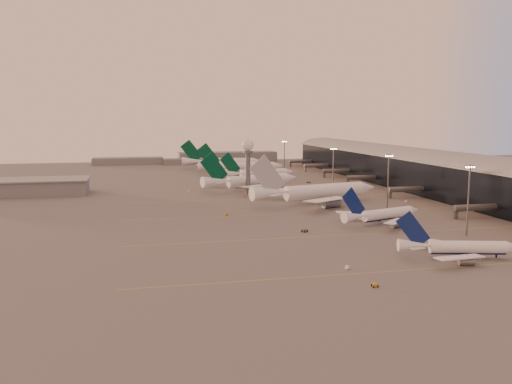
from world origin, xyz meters
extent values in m
plane|color=#5B5858|center=(0.00, 0.00, 0.00)|extent=(700.00, 700.00, 0.00)
cube|color=gold|center=(30.00, -35.00, 0.01)|extent=(180.00, 0.25, 0.02)
cube|color=gold|center=(30.00, 10.00, 0.01)|extent=(180.00, 0.25, 0.02)
cube|color=gold|center=(30.00, 55.00, 0.01)|extent=(180.00, 0.25, 0.02)
cube|color=gold|center=(30.00, 100.00, 0.01)|extent=(180.00, 0.25, 0.02)
cube|color=gold|center=(30.00, 150.00, 0.01)|extent=(180.00, 0.25, 0.02)
cube|color=black|center=(108.00, 110.00, 9.00)|extent=(36.00, 360.00, 18.00)
cylinder|color=slate|center=(108.00, 110.00, 18.00)|extent=(10.08, 360.00, 10.08)
cube|color=slate|center=(108.00, 110.00, 18.20)|extent=(40.00, 362.00, 0.80)
cylinder|color=#56595D|center=(82.00, 28.00, 4.50)|extent=(22.00, 2.80, 2.80)
cube|color=#56595D|center=(72.00, 28.00, 2.20)|extent=(1.20, 1.20, 4.40)
cylinder|color=#56595D|center=(82.00, 86.00, 4.50)|extent=(22.00, 2.80, 2.80)
cube|color=#56595D|center=(72.00, 86.00, 2.20)|extent=(1.20, 1.20, 4.40)
cylinder|color=#56595D|center=(82.00, 142.00, 4.50)|extent=(22.00, 2.80, 2.80)
cube|color=#56595D|center=(72.00, 142.00, 2.20)|extent=(1.20, 1.20, 4.40)
cylinder|color=#56595D|center=(82.00, 184.00, 4.50)|extent=(22.00, 2.80, 2.80)
cube|color=#56595D|center=(72.00, 184.00, 2.20)|extent=(1.20, 1.20, 4.40)
cylinder|color=#56595D|center=(82.00, 226.00, 4.50)|extent=(22.00, 2.80, 2.80)
cube|color=#56595D|center=(72.00, 226.00, 2.20)|extent=(1.20, 1.20, 4.40)
cylinder|color=#56595D|center=(82.00, 266.00, 4.50)|extent=(22.00, 2.80, 2.80)
cube|color=#56595D|center=(72.00, 266.00, 2.20)|extent=(1.20, 1.20, 4.40)
cube|color=slate|center=(-120.00, 140.00, 4.00)|extent=(80.00, 25.00, 8.00)
cube|color=slate|center=(-120.00, 140.00, 8.20)|extent=(82.00, 27.00, 0.60)
cylinder|color=#56595D|center=(5.00, 120.00, 11.00)|extent=(2.60, 2.60, 22.00)
cylinder|color=#56595D|center=(5.00, 120.00, 22.50)|extent=(5.20, 5.20, 1.20)
sphere|color=white|center=(5.00, 120.00, 26.40)|extent=(6.40, 6.40, 6.40)
cylinder|color=#56595D|center=(5.00, 120.00, 30.10)|extent=(0.16, 0.16, 2.00)
cylinder|color=#56595D|center=(58.00, 0.00, 12.50)|extent=(0.56, 0.56, 25.00)
cube|color=#56595D|center=(58.00, 0.00, 24.50)|extent=(3.60, 0.25, 0.25)
sphere|color=#FFEABF|center=(56.50, 0.00, 24.10)|extent=(0.56, 0.56, 0.56)
sphere|color=#FFEABF|center=(57.50, 0.00, 24.10)|extent=(0.56, 0.56, 0.56)
sphere|color=#FFEABF|center=(58.50, 0.00, 24.10)|extent=(0.56, 0.56, 0.56)
sphere|color=#FFEABF|center=(59.50, 0.00, 24.10)|extent=(0.56, 0.56, 0.56)
cylinder|color=#56595D|center=(55.00, 55.00, 12.50)|extent=(0.56, 0.56, 25.00)
cube|color=#56595D|center=(55.00, 55.00, 24.50)|extent=(3.60, 0.25, 0.25)
sphere|color=#FFEABF|center=(53.50, 55.00, 24.10)|extent=(0.56, 0.56, 0.56)
sphere|color=#FFEABF|center=(54.50, 55.00, 24.10)|extent=(0.56, 0.56, 0.56)
sphere|color=#FFEABF|center=(55.50, 55.00, 24.10)|extent=(0.56, 0.56, 0.56)
sphere|color=#FFEABF|center=(56.50, 55.00, 24.10)|extent=(0.56, 0.56, 0.56)
cylinder|color=#56595D|center=(50.00, 110.00, 12.50)|extent=(0.56, 0.56, 25.00)
cube|color=#56595D|center=(50.00, 110.00, 24.50)|extent=(3.60, 0.25, 0.25)
sphere|color=#FFEABF|center=(48.50, 110.00, 24.10)|extent=(0.56, 0.56, 0.56)
sphere|color=#FFEABF|center=(49.50, 110.00, 24.10)|extent=(0.56, 0.56, 0.56)
sphere|color=#FFEABF|center=(50.50, 110.00, 24.10)|extent=(0.56, 0.56, 0.56)
sphere|color=#FFEABF|center=(51.50, 110.00, 24.10)|extent=(0.56, 0.56, 0.56)
cylinder|color=#56595D|center=(48.00, 200.00, 12.50)|extent=(0.56, 0.56, 25.00)
cube|color=#56595D|center=(48.00, 200.00, 24.50)|extent=(3.60, 0.25, 0.25)
sphere|color=#FFEABF|center=(46.50, 200.00, 24.10)|extent=(0.56, 0.56, 0.56)
sphere|color=#FFEABF|center=(47.50, 200.00, 24.10)|extent=(0.56, 0.56, 0.56)
sphere|color=#FFEABF|center=(48.50, 200.00, 24.10)|extent=(0.56, 0.56, 0.56)
sphere|color=#FFEABF|center=(49.50, 200.00, 24.10)|extent=(0.56, 0.56, 0.56)
cube|color=slate|center=(-60.00, 320.00, 3.00)|extent=(60.00, 18.00, 6.00)
cube|color=slate|center=(30.00, 330.00, 4.50)|extent=(90.00, 20.00, 9.00)
cube|color=slate|center=(-10.00, 310.00, 2.50)|extent=(40.00, 15.00, 5.00)
cylinder|color=white|center=(39.22, -28.35, 3.05)|extent=(22.22, 9.16, 3.74)
cylinder|color=navy|center=(39.22, -28.35, 2.21)|extent=(21.53, 8.03, 2.69)
cone|color=white|center=(24.12, -24.42, 3.52)|extent=(9.86, 5.94, 3.74)
cube|color=white|center=(31.68, -35.90, 2.40)|extent=(16.32, 7.27, 1.18)
cylinder|color=slate|center=(34.82, -34.47, 0.69)|extent=(4.73, 3.43, 2.43)
cube|color=slate|center=(34.82, -34.47, 1.74)|extent=(0.35, 0.31, 1.50)
cube|color=white|center=(36.32, -18.07, 2.40)|extent=(14.20, 13.47, 1.18)
cylinder|color=slate|center=(38.36, -20.86, 0.69)|extent=(4.73, 3.43, 2.43)
cube|color=slate|center=(38.36, -20.86, 1.74)|extent=(0.35, 0.31, 1.50)
cube|color=navy|center=(23.68, -24.30, 8.15)|extent=(10.03, 2.92, 11.16)
cube|color=white|center=(23.08, -28.54, 3.61)|extent=(4.49, 2.41, 0.25)
cube|color=white|center=(25.23, -20.31, 3.61)|extent=(4.27, 3.98, 0.25)
cylinder|color=black|center=(47.31, -30.45, 0.49)|extent=(0.49, 0.49, 0.98)
cylinder|color=black|center=(38.05, -25.80, 0.54)|extent=(1.17, 0.75, 1.08)
cylinder|color=black|center=(36.96, -30.00, 0.54)|extent=(1.17, 0.75, 1.08)
cylinder|color=white|center=(40.63, 25.94, 3.35)|extent=(24.11, 11.71, 4.10)
cylinder|color=navy|center=(40.63, 25.94, 2.42)|extent=(23.28, 10.47, 2.95)
cone|color=white|center=(54.22, 30.61, 3.35)|extent=(5.74, 5.39, 4.10)
cone|color=white|center=(24.47, 20.38, 3.86)|extent=(10.89, 7.16, 4.10)
cube|color=white|center=(38.32, 14.47, 2.63)|extent=(14.84, 15.49, 1.29)
cylinder|color=slate|center=(40.32, 17.68, 0.76)|extent=(5.28, 4.04, 2.67)
cube|color=slate|center=(40.32, 17.68, 1.91)|extent=(0.39, 0.36, 1.64)
cube|color=white|center=(31.76, 33.56, 2.63)|extent=(17.84, 6.72, 1.29)
cylinder|color=slate|center=(35.31, 32.26, 0.76)|extent=(5.28, 4.04, 2.67)
cube|color=slate|center=(35.31, 32.26, 1.91)|extent=(0.39, 0.36, 1.64)
cube|color=navy|center=(23.99, 20.21, 8.93)|extent=(10.77, 4.02, 12.22)
cube|color=white|center=(26.02, 15.98, 3.96)|extent=(4.53, 4.53, 0.27)
cube|color=white|center=(22.98, 24.80, 3.96)|extent=(4.84, 2.30, 0.27)
cylinder|color=black|center=(49.29, 28.92, 0.54)|extent=(0.54, 0.54, 1.08)
cylinder|color=black|center=(38.02, 27.55, 0.59)|extent=(1.30, 0.90, 1.19)
cylinder|color=black|center=(39.57, 23.06, 0.59)|extent=(1.30, 0.90, 1.19)
cylinder|color=white|center=(34.16, 79.65, 4.59)|extent=(42.75, 16.34, 6.62)
cylinder|color=white|center=(34.16, 79.65, 3.10)|extent=(41.49, 14.34, 4.77)
cone|color=white|center=(58.75, 85.56, 4.59)|extent=(9.52, 8.36, 6.62)
cone|color=white|center=(4.92, 72.62, 5.42)|extent=(18.83, 10.59, 6.62)
cube|color=white|center=(28.22, 60.10, 3.43)|extent=(27.45, 25.44, 1.97)
cylinder|color=slate|center=(32.24, 65.35, 0.75)|extent=(8.98, 6.10, 4.30)
cube|color=slate|center=(32.24, 65.35, 2.27)|extent=(0.37, 0.33, 2.65)
cube|color=white|center=(19.99, 94.37, 3.43)|extent=(31.21, 14.43, 1.97)
cylinder|color=slate|center=(25.94, 91.52, 0.75)|extent=(8.98, 6.10, 4.30)
cube|color=slate|center=(25.94, 91.52, 2.27)|extent=(0.37, 0.33, 2.65)
cube|color=#A9ABB1|center=(4.05, 72.41, 13.24)|extent=(17.93, 4.65, 19.65)
cube|color=white|center=(6.49, 64.56, 5.59)|extent=(8.28, 7.59, 0.27)
cube|color=white|center=(2.65, 80.51, 5.59)|extent=(8.67, 4.78, 0.27)
cylinder|color=black|center=(49.81, 83.41, 0.53)|extent=(0.53, 0.53, 1.07)
cylinder|color=black|center=(30.29, 81.14, 0.59)|extent=(1.27, 0.79, 1.17)
cylinder|color=black|center=(31.38, 76.57, 0.59)|extent=(1.27, 0.79, 1.17)
cylinder|color=white|center=(13.63, 134.19, 4.29)|extent=(37.71, 17.31, 6.07)
cylinder|color=white|center=(13.63, 134.19, 2.93)|extent=(36.48, 15.46, 4.37)
cone|color=white|center=(35.03, 141.08, 4.29)|extent=(8.80, 8.01, 6.07)
cone|color=white|center=(-11.81, 126.01, 5.05)|extent=(16.90, 10.62, 6.07)
cube|color=white|center=(9.65, 116.27, 3.23)|extent=(23.60, 24.03, 1.80)
cylinder|color=slate|center=(12.89, 121.25, 0.73)|extent=(8.15, 5.99, 3.95)
cube|color=slate|center=(12.89, 121.25, 2.17)|extent=(0.38, 0.35, 2.43)
cube|color=white|center=(-0.05, 146.43, 3.23)|extent=(28.03, 11.07, 1.80)
cylinder|color=slate|center=(5.48, 144.28, 0.73)|extent=(8.15, 5.99, 3.95)
cube|color=slate|center=(5.48, 144.28, 2.17)|extent=(0.38, 0.35, 2.43)
cube|color=#033F27|center=(-12.57, 125.77, 12.31)|extent=(16.02, 5.47, 17.98)
cube|color=white|center=(-9.84, 118.99, 5.21)|extent=(7.15, 7.02, 0.26)
cube|color=white|center=(-14.30, 132.87, 5.21)|extent=(7.60, 3.74, 0.26)
cylinder|color=black|center=(27.25, 138.58, 0.52)|extent=(0.52, 0.52, 1.05)
cylinder|color=black|center=(10.03, 135.46, 0.58)|extent=(1.26, 0.85, 1.15)
cylinder|color=black|center=(11.44, 131.07, 0.58)|extent=(1.26, 0.85, 1.15)
cylinder|color=white|center=(27.54, 177.99, 3.66)|extent=(32.48, 12.11, 5.18)
cylinder|color=white|center=(27.54, 177.99, 2.50)|extent=(31.54, 10.55, 3.73)
cone|color=white|center=(46.25, 182.20, 3.66)|extent=(7.20, 6.42, 5.18)
cone|color=white|center=(5.30, 172.99, 4.31)|extent=(14.28, 8.01, 5.18)
cube|color=white|center=(22.79, 163.07, 2.76)|extent=(21.21, 19.30, 1.53)
cylinder|color=slate|center=(25.92, 167.05, 0.63)|extent=(6.81, 4.65, 3.37)
cube|color=slate|center=(25.92, 167.05, 1.85)|extent=(0.31, 0.28, 2.07)
cube|color=white|center=(16.85, 189.44, 2.76)|extent=(23.92, 11.37, 1.53)
cylinder|color=slate|center=(21.39, 187.18, 0.63)|extent=(6.81, 4.65, 3.37)
cube|color=slate|center=(21.39, 187.18, 1.85)|extent=(0.31, 0.28, 2.07)
cube|color=#033F27|center=(4.64, 172.84, 10.50)|extent=(13.98, 3.43, 15.33)
cube|color=white|center=(6.44, 166.87, 4.44)|extent=(6.31, 5.71, 0.22)
cube|color=white|center=(3.71, 179.00, 4.44)|extent=(6.59, 3.70, 0.22)
cylinder|color=black|center=(39.45, 180.67, 0.45)|extent=(0.45, 0.45, 0.89)
cylinder|color=black|center=(24.58, 179.34, 0.49)|extent=(1.06, 0.65, 0.98)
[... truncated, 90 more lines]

